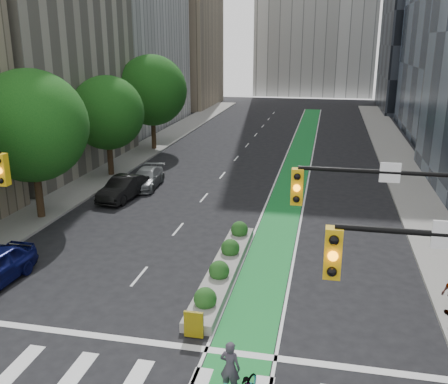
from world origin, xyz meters
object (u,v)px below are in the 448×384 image
at_px(median_planter, 224,266).
at_px(parked_car_left_far, 146,178).
at_px(cyclist, 230,368).
at_px(parked_car_left_mid, 123,188).

xyz_separation_m(median_planter, parked_car_left_far, (-8.40, 12.63, 0.29)).
distance_m(cyclist, parked_car_left_mid, 20.47).
xyz_separation_m(cyclist, parked_car_left_far, (-10.23, 20.43, -0.21)).
xyz_separation_m(cyclist, parked_car_left_mid, (-10.75, 17.42, -0.12)).
bearing_deg(median_planter, parked_car_left_far, 123.63).
bearing_deg(median_planter, cyclist, -76.82).
bearing_deg(parked_car_left_mid, median_planter, -40.15).
bearing_deg(parked_car_left_mid, cyclist, -51.31).
bearing_deg(cyclist, median_planter, -66.80).
xyz_separation_m(parked_car_left_mid, parked_car_left_far, (0.52, 3.01, -0.09)).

